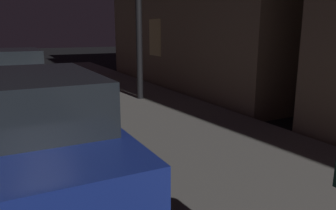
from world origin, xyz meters
name	(u,v)px	position (x,y,z in m)	size (l,w,h in m)	color
car_blue	(23,132)	(2.85, 3.00, 0.71)	(2.10, 4.27, 1.43)	navy
car_silver	(11,76)	(2.85, 8.55, 0.71)	(1.96, 4.13, 1.43)	#B7B7BF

